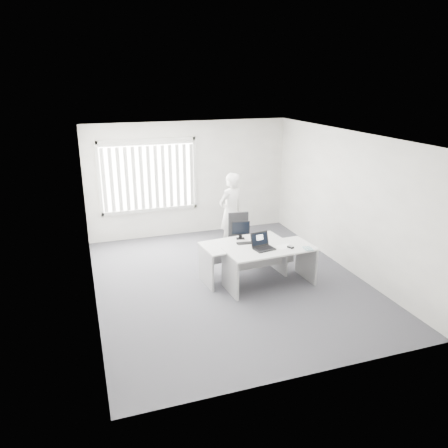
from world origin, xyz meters
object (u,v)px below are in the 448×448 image
object	(u,v)px
office_chair	(240,247)
monitor	(240,230)
person	(231,212)
desk_near	(270,259)
desk_far	(243,252)
laptop	(264,242)

from	to	relation	value
office_chair	monitor	xyz separation A→B (m)	(-0.22, -0.59, 0.60)
person	monitor	bearing A→B (deg)	54.34
desk_near	monitor	bearing A→B (deg)	111.61
desk_near	office_chair	distance (m)	1.31
office_chair	monitor	size ratio (longest dim) A/B	2.86
desk_near	monitor	xyz separation A→B (m)	(-0.33, 0.69, 0.38)
monitor	desk_far	bearing A→B (deg)	-80.40
office_chair	person	world-z (taller)	person
desk_near	laptop	xyz separation A→B (m)	(-0.13, -0.02, 0.36)
desk_far	office_chair	xyz separation A→B (m)	(0.23, 0.80, -0.21)
desk_far	monitor	world-z (taller)	monitor
laptop	monitor	distance (m)	0.74
person	office_chair	bearing A→B (deg)	62.56
desk_near	desk_far	distance (m)	0.60
desk_far	laptop	size ratio (longest dim) A/B	4.53
laptop	monitor	xyz separation A→B (m)	(-0.20, 0.72, 0.02)
person	laptop	world-z (taller)	person
desk_far	monitor	bearing A→B (deg)	81.20
monitor	person	bearing A→B (deg)	91.71
person	monitor	size ratio (longest dim) A/B	4.94
desk_near	desk_far	world-z (taller)	desk_near
person	monitor	xyz separation A→B (m)	(-0.25, -1.27, 0.02)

